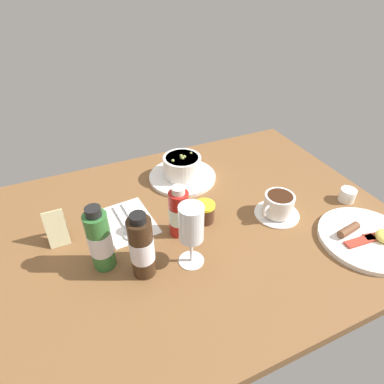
{
  "coord_description": "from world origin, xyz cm",
  "views": [
    {
      "loc": [
        30.52,
        62.01,
        61.67
      ],
      "look_at": [
        1.13,
        -3.79,
        8.18
      ],
      "focal_mm": 30.02,
      "sensor_mm": 36.0,
      "label": 1
    }
  ],
  "objects_px": {
    "sauce_bottle_red": "(179,213)",
    "menu_card": "(56,226)",
    "breakfast_plate": "(367,238)",
    "porridge_bowl": "(182,169)",
    "sauce_bottle_brown": "(142,247)",
    "coffee_cup": "(278,206)",
    "wine_glass": "(191,226)",
    "cutlery_setting": "(128,222)",
    "creamer_jug": "(347,195)",
    "sauce_bottle_green": "(100,240)",
    "jam_jar": "(204,212)"
  },
  "relations": [
    {
      "from": "cutlery_setting",
      "to": "sauce_bottle_green",
      "type": "bearing_deg",
      "value": 54.17
    },
    {
      "from": "coffee_cup",
      "to": "sauce_bottle_red",
      "type": "distance_m",
      "value": 0.29
    },
    {
      "from": "sauce_bottle_brown",
      "to": "wine_glass",
      "type": "bearing_deg",
      "value": 172.27
    },
    {
      "from": "porridge_bowl",
      "to": "sauce_bottle_red",
      "type": "height_order",
      "value": "sauce_bottle_red"
    },
    {
      "from": "coffee_cup",
      "to": "creamer_jug",
      "type": "relative_size",
      "value": 2.31
    },
    {
      "from": "wine_glass",
      "to": "sauce_bottle_red",
      "type": "distance_m",
      "value": 0.12
    },
    {
      "from": "cutlery_setting",
      "to": "wine_glass",
      "type": "bearing_deg",
      "value": 117.55
    },
    {
      "from": "menu_card",
      "to": "sauce_bottle_brown",
      "type": "bearing_deg",
      "value": 131.46
    },
    {
      "from": "sauce_bottle_red",
      "to": "menu_card",
      "type": "xyz_separation_m",
      "value": [
        0.3,
        -0.11,
        -0.02
      ]
    },
    {
      "from": "breakfast_plate",
      "to": "wine_glass",
      "type": "bearing_deg",
      "value": -15.5
    },
    {
      "from": "coffee_cup",
      "to": "wine_glass",
      "type": "relative_size",
      "value": 0.77
    },
    {
      "from": "sauce_bottle_red",
      "to": "breakfast_plate",
      "type": "height_order",
      "value": "sauce_bottle_red"
    },
    {
      "from": "coffee_cup",
      "to": "wine_glass",
      "type": "distance_m",
      "value": 0.32
    },
    {
      "from": "sauce_bottle_brown",
      "to": "menu_card",
      "type": "relative_size",
      "value": 1.84
    },
    {
      "from": "coffee_cup",
      "to": "creamer_jug",
      "type": "height_order",
      "value": "coffee_cup"
    },
    {
      "from": "porridge_bowl",
      "to": "cutlery_setting",
      "type": "height_order",
      "value": "porridge_bowl"
    },
    {
      "from": "jam_jar",
      "to": "sauce_bottle_red",
      "type": "xyz_separation_m",
      "value": [
        0.08,
        0.02,
        0.04
      ]
    },
    {
      "from": "menu_card",
      "to": "cutlery_setting",
      "type": "bearing_deg",
      "value": 176.88
    },
    {
      "from": "breakfast_plate",
      "to": "cutlery_setting",
      "type": "bearing_deg",
      "value": -30.46
    },
    {
      "from": "porridge_bowl",
      "to": "creamer_jug",
      "type": "xyz_separation_m",
      "value": [
        -0.42,
        0.32,
        -0.02
      ]
    },
    {
      "from": "sauce_bottle_red",
      "to": "sauce_bottle_green",
      "type": "bearing_deg",
      "value": 8.4
    },
    {
      "from": "coffee_cup",
      "to": "breakfast_plate",
      "type": "relative_size",
      "value": 0.54
    },
    {
      "from": "breakfast_plate",
      "to": "porridge_bowl",
      "type": "bearing_deg",
      "value": -54.87
    },
    {
      "from": "breakfast_plate",
      "to": "sauce_bottle_brown",
      "type": "bearing_deg",
      "value": -13.97
    },
    {
      "from": "wine_glass",
      "to": "sauce_bottle_green",
      "type": "height_order",
      "value": "sauce_bottle_green"
    },
    {
      "from": "creamer_jug",
      "to": "sauce_bottle_brown",
      "type": "xyz_separation_m",
      "value": [
        0.66,
        0.01,
        0.06
      ]
    },
    {
      "from": "sauce_bottle_green",
      "to": "sauce_bottle_red",
      "type": "height_order",
      "value": "sauce_bottle_green"
    },
    {
      "from": "porridge_bowl",
      "to": "wine_glass",
      "type": "xyz_separation_m",
      "value": [
        0.12,
        0.35,
        0.08
      ]
    },
    {
      "from": "porridge_bowl",
      "to": "wine_glass",
      "type": "height_order",
      "value": "wine_glass"
    },
    {
      "from": "creamer_jug",
      "to": "breakfast_plate",
      "type": "xyz_separation_m",
      "value": [
        0.08,
        0.16,
        -0.01
      ]
    },
    {
      "from": "cutlery_setting",
      "to": "breakfast_plate",
      "type": "bearing_deg",
      "value": 149.54
    },
    {
      "from": "cutlery_setting",
      "to": "sauce_bottle_brown",
      "type": "distance_m",
      "value": 0.21
    },
    {
      "from": "cutlery_setting",
      "to": "breakfast_plate",
      "type": "xyz_separation_m",
      "value": [
        -0.56,
        0.33,
        0.01
      ]
    },
    {
      "from": "creamer_jug",
      "to": "sauce_bottle_brown",
      "type": "bearing_deg",
      "value": 1.17
    },
    {
      "from": "sauce_bottle_brown",
      "to": "jam_jar",
      "type": "bearing_deg",
      "value": -152.37
    },
    {
      "from": "sauce_bottle_red",
      "to": "coffee_cup",
      "type": "bearing_deg",
      "value": 170.34
    },
    {
      "from": "porridge_bowl",
      "to": "sauce_bottle_brown",
      "type": "height_order",
      "value": "sauce_bottle_brown"
    },
    {
      "from": "coffee_cup",
      "to": "sauce_bottle_brown",
      "type": "xyz_separation_m",
      "value": [
        0.42,
        0.04,
        0.05
      ]
    },
    {
      "from": "porridge_bowl",
      "to": "coffee_cup",
      "type": "xyz_separation_m",
      "value": [
        -0.18,
        0.29,
        -0.0
      ]
    },
    {
      "from": "creamer_jug",
      "to": "sauce_bottle_brown",
      "type": "relative_size",
      "value": 0.32
    },
    {
      "from": "wine_glass",
      "to": "sauce_bottle_green",
      "type": "distance_m",
      "value": 0.22
    },
    {
      "from": "porridge_bowl",
      "to": "sauce_bottle_red",
      "type": "relative_size",
      "value": 1.5
    },
    {
      "from": "porridge_bowl",
      "to": "wine_glass",
      "type": "relative_size",
      "value": 1.3
    },
    {
      "from": "creamer_jug",
      "to": "sauce_bottle_green",
      "type": "bearing_deg",
      "value": -3.75
    },
    {
      "from": "creamer_jug",
      "to": "sauce_bottle_green",
      "type": "distance_m",
      "value": 0.74
    },
    {
      "from": "coffee_cup",
      "to": "jam_jar",
      "type": "height_order",
      "value": "coffee_cup"
    },
    {
      "from": "sauce_bottle_red",
      "to": "menu_card",
      "type": "relative_size",
      "value": 1.55
    },
    {
      "from": "porridge_bowl",
      "to": "creamer_jug",
      "type": "height_order",
      "value": "porridge_bowl"
    },
    {
      "from": "wine_glass",
      "to": "sauce_bottle_red",
      "type": "relative_size",
      "value": 1.15
    },
    {
      "from": "menu_card",
      "to": "creamer_jug",
      "type": "bearing_deg",
      "value": 167.43
    }
  ]
}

